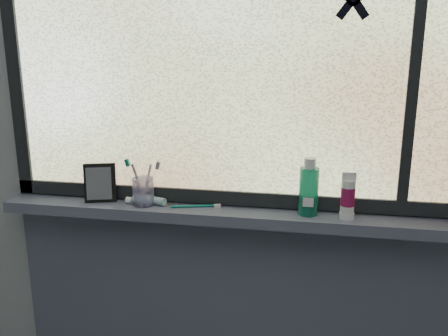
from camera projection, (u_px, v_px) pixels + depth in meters
name	position (u px, v px, depth m)	size (l,w,h in m)	color
wall_back	(227.00, 141.00, 1.76)	(3.00, 0.01, 2.50)	#9EA3A8
windowsill	(224.00, 215.00, 1.75)	(1.62, 0.14, 0.04)	#4E5268
sill_apron	(226.00, 333.00, 1.94)	(1.62, 0.02, 0.98)	#4E5268
window_pane	(226.00, 60.00, 1.66)	(1.50, 0.01, 1.00)	silver
frame_bottom	(226.00, 197.00, 1.79)	(1.60, 0.03, 0.05)	black
frame_left	(14.00, 58.00, 1.79)	(0.05, 0.03, 1.10)	black
frame_mullion	(415.00, 62.00, 1.56)	(0.04, 0.03, 1.00)	black
vanity_mirror	(100.00, 183.00, 1.81)	(0.11, 0.06, 0.14)	black
toothpaste_tube	(148.00, 200.00, 1.79)	(0.21, 0.04, 0.04)	white
toothbrush_cup	(143.00, 191.00, 1.78)	(0.08, 0.08, 0.10)	#B5A6DC
toothbrush_lying	(193.00, 206.00, 1.77)	(0.19, 0.02, 0.01)	#0D796B
mouthwash_bottle	(309.00, 187.00, 1.68)	(0.07, 0.07, 0.16)	#1B8F6A
cream_tube	(348.00, 194.00, 1.64)	(0.05, 0.05, 0.11)	silver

